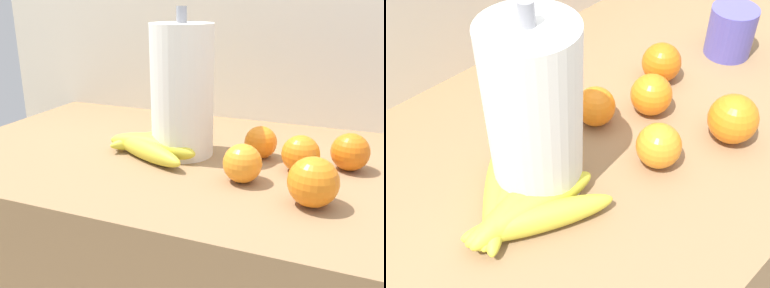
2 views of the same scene
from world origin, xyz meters
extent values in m
cube|color=silver|center=(0.00, 0.33, 0.65)|extent=(1.82, 0.06, 1.30)
ellipsoid|color=gold|center=(-0.27, -0.06, 0.93)|extent=(0.20, 0.13, 0.04)
ellipsoid|color=yellow|center=(-0.26, -0.04, 0.93)|extent=(0.20, 0.07, 0.04)
ellipsoid|color=gold|center=(-0.26, -0.03, 0.93)|extent=(0.20, 0.06, 0.04)
ellipsoid|color=gold|center=(-0.27, -0.02, 0.93)|extent=(0.17, 0.08, 0.04)
ellipsoid|color=gold|center=(-0.28, -0.01, 0.93)|extent=(0.16, 0.11, 0.04)
ellipsoid|color=gold|center=(-0.28, 0.01, 0.93)|extent=(0.16, 0.17, 0.04)
sphere|color=orange|center=(0.02, -0.01, 0.94)|extent=(0.07, 0.07, 0.07)
sphere|color=orange|center=(0.11, 0.03, 0.94)|extent=(0.07, 0.07, 0.07)
sphere|color=orange|center=(-0.06, -0.09, 0.94)|extent=(0.07, 0.07, 0.07)
sphere|color=orange|center=(-0.06, 0.03, 0.94)|extent=(0.06, 0.06, 0.06)
sphere|color=orange|center=(0.06, -0.14, 0.95)|extent=(0.08, 0.08, 0.08)
cylinder|color=white|center=(-0.21, 0.00, 1.04)|extent=(0.12, 0.12, 0.26)
cylinder|color=gray|center=(-0.21, 0.00, 1.05)|extent=(0.02, 0.02, 0.29)
camera|label=1|loc=(0.11, -0.75, 1.21)|focal=39.47mm
camera|label=2|loc=(-0.52, -0.38, 1.46)|focal=47.19mm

